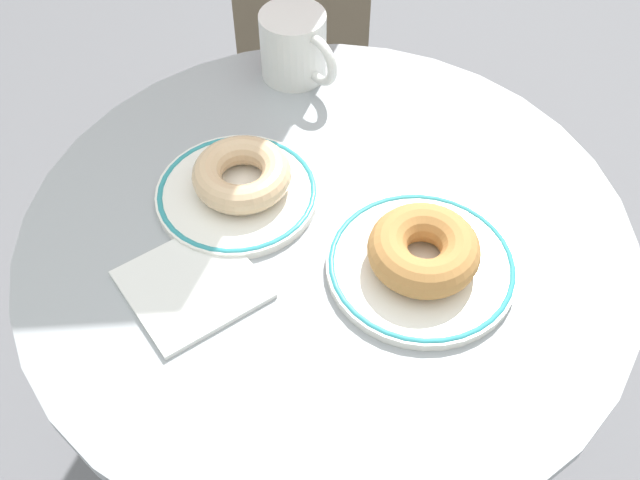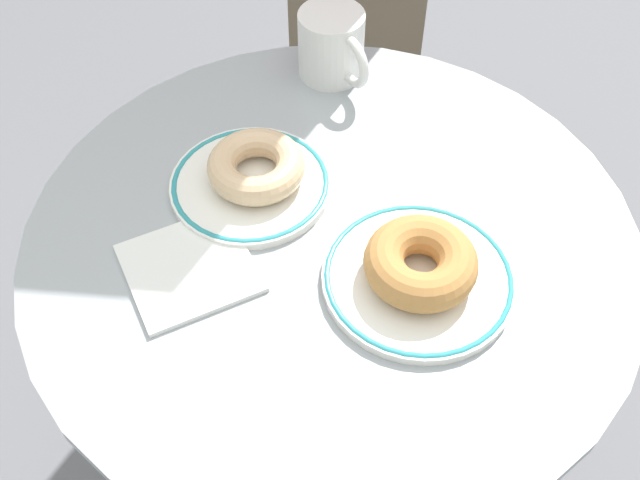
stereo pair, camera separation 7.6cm
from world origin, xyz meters
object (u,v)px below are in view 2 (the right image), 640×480
object	(u,v)px
cafe_table	(329,359)
coffee_mug	(333,46)
plate_right	(418,278)
donut_glazed	(256,166)
donut_old_fashioned	(421,263)
paper_napkin	(190,268)
plate_left	(250,184)

from	to	relation	value
cafe_table	coffee_mug	distance (m)	0.41
plate_right	coffee_mug	size ratio (longest dim) A/B	1.59
donut_glazed	coffee_mug	distance (m)	0.22
cafe_table	plate_right	bearing A→B (deg)	20.30
donut_glazed	coffee_mug	bearing A→B (deg)	123.84
cafe_table	donut_glazed	world-z (taller)	donut_glazed
donut_old_fashioned	coffee_mug	size ratio (longest dim) A/B	0.92
paper_napkin	coffee_mug	xyz separation A→B (m)	(-0.19, 0.30, 0.04)
plate_left	paper_napkin	xyz separation A→B (m)	(0.07, -0.11, -0.00)
donut_old_fashioned	paper_napkin	world-z (taller)	donut_old_fashioned
plate_left	donut_old_fashioned	distance (m)	0.22
coffee_mug	donut_old_fashioned	bearing A→B (deg)	-18.51
plate_left	donut_glazed	bearing A→B (deg)	98.47
cafe_table	donut_glazed	xyz separation A→B (m)	(-0.10, -0.03, 0.30)
donut_glazed	coffee_mug	size ratio (longest dim) A/B	0.89
plate_right	donut_glazed	xyz separation A→B (m)	(-0.21, -0.07, 0.02)
plate_left	coffee_mug	world-z (taller)	coffee_mug
cafe_table	paper_napkin	bearing A→B (deg)	-103.27
plate_right	donut_old_fashioned	bearing A→B (deg)	180.00
coffee_mug	cafe_table	bearing A→B (deg)	-33.32
plate_right	paper_napkin	xyz separation A→B (m)	(-0.14, -0.19, -0.00)
donut_old_fashioned	coffee_mug	distance (m)	0.35
cafe_table	paper_napkin	xyz separation A→B (m)	(-0.04, -0.15, 0.27)
plate_right	donut_old_fashioned	size ratio (longest dim) A/B	1.72
plate_left	coffee_mug	distance (m)	0.23
plate_left	donut_glazed	world-z (taller)	donut_glazed
donut_old_fashioned	paper_napkin	size ratio (longest dim) A/B	0.91
donut_old_fashioned	donut_glazed	bearing A→B (deg)	-161.41
cafe_table	plate_right	size ratio (longest dim) A/B	3.88
paper_napkin	coffee_mug	bearing A→B (deg)	122.33
cafe_table	plate_left	bearing A→B (deg)	-157.99
plate_left	donut_old_fashioned	bearing A→B (deg)	21.16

